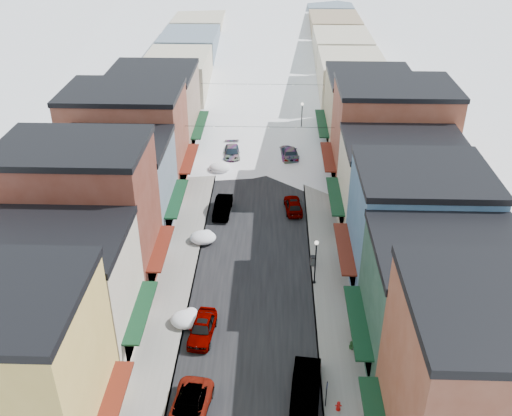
# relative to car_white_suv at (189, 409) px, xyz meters

# --- Properties ---
(road) EXTENTS (10.00, 160.00, 0.01)m
(road) POSITION_rel_car_white_suv_xyz_m (3.50, 53.81, -0.70)
(road) COLOR black
(road) RESTS_ON ground
(sidewalk_left) EXTENTS (3.20, 160.00, 0.15)m
(sidewalk_left) POSITION_rel_car_white_suv_xyz_m (-3.10, 53.81, -0.63)
(sidewalk_left) COLOR gray
(sidewalk_left) RESTS_ON ground
(sidewalk_right) EXTENTS (3.20, 160.00, 0.15)m
(sidewalk_right) POSITION_rel_car_white_suv_xyz_m (10.10, 53.81, -0.63)
(sidewalk_right) COLOR gray
(sidewalk_right) RESTS_ON ground
(curb_left) EXTENTS (0.10, 160.00, 0.15)m
(curb_left) POSITION_rel_car_white_suv_xyz_m (-1.55, 53.81, -0.63)
(curb_left) COLOR slate
(curb_left) RESTS_ON ground
(curb_right) EXTENTS (0.10, 160.00, 0.15)m
(curb_right) POSITION_rel_car_white_suv_xyz_m (8.55, 53.81, -0.63)
(curb_right) COLOR slate
(curb_right) RESTS_ON ground
(bldg_l_yellow) EXTENTS (11.30, 8.70, 11.50)m
(bldg_l_yellow) POSITION_rel_car_white_suv_xyz_m (-9.69, -2.19, 5.05)
(bldg_l_yellow) COLOR #DCB151
(bldg_l_yellow) RESTS_ON ground
(bldg_l_cream) EXTENTS (11.30, 8.20, 9.50)m
(bldg_l_cream) POSITION_rel_car_white_suv_xyz_m (-9.69, 6.31, 4.05)
(bldg_l_cream) COLOR beige
(bldg_l_cream) RESTS_ON ground
(bldg_l_brick_near) EXTENTS (12.30, 8.20, 12.50)m
(bldg_l_brick_near) POSITION_rel_car_white_suv_xyz_m (-10.19, 14.31, 5.55)
(bldg_l_brick_near) COLOR maroon
(bldg_l_brick_near) RESTS_ON ground
(bldg_l_grayblue) EXTENTS (11.30, 9.20, 9.00)m
(bldg_l_grayblue) POSITION_rel_car_white_suv_xyz_m (-9.69, 22.81, 3.80)
(bldg_l_grayblue) COLOR slate
(bldg_l_grayblue) RESTS_ON ground
(bldg_l_brick_far) EXTENTS (13.30, 9.20, 11.00)m
(bldg_l_brick_far) POSITION_rel_car_white_suv_xyz_m (-10.69, 31.81, 4.80)
(bldg_l_brick_far) COLOR brown
(bldg_l_brick_far) RESTS_ON ground
(bldg_l_tan) EXTENTS (11.30, 11.20, 10.00)m
(bldg_l_tan) POSITION_rel_car_white_suv_xyz_m (-9.69, 41.81, 4.30)
(bldg_l_tan) COLOR #8C6F5C
(bldg_l_tan) RESTS_ON ground
(bldg_r_brick_near) EXTENTS (12.30, 9.20, 12.50)m
(bldg_r_brick_near) POSITION_rel_car_white_suv_xyz_m (17.19, -3.19, 5.55)
(bldg_r_brick_near) COLOR brown
(bldg_r_brick_near) RESTS_ON ground
(bldg_r_green) EXTENTS (11.30, 9.20, 9.50)m
(bldg_r_green) POSITION_rel_car_white_suv_xyz_m (16.69, 5.81, 4.05)
(bldg_r_green) COLOR #1D3E31
(bldg_r_green) RESTS_ON ground
(bldg_r_blue) EXTENTS (11.30, 9.20, 10.50)m
(bldg_r_blue) POSITION_rel_car_white_suv_xyz_m (16.69, 14.81, 4.55)
(bldg_r_blue) COLOR #375B7D
(bldg_r_blue) RESTS_ON ground
(bldg_r_cream) EXTENTS (12.30, 9.20, 9.00)m
(bldg_r_cream) POSITION_rel_car_white_suv_xyz_m (17.19, 23.81, 3.80)
(bldg_r_cream) COLOR beige
(bldg_r_cream) RESTS_ON ground
(bldg_r_brick_far) EXTENTS (13.30, 9.20, 11.50)m
(bldg_r_brick_far) POSITION_rel_car_white_suv_xyz_m (17.69, 32.81, 5.05)
(bldg_r_brick_far) COLOR brown
(bldg_r_brick_far) RESTS_ON ground
(bldg_r_tan) EXTENTS (11.30, 11.20, 9.50)m
(bldg_r_tan) POSITION_rel_car_white_suv_xyz_m (16.69, 42.81, 4.05)
(bldg_r_tan) COLOR #958762
(bldg_r_tan) RESTS_ON ground
(distant_blocks) EXTENTS (34.00, 55.00, 8.00)m
(distant_blocks) POSITION_rel_car_white_suv_xyz_m (3.50, 76.81, 3.29)
(distant_blocks) COLOR gray
(distant_blocks) RESTS_ON ground
(overhead_cables) EXTENTS (16.40, 15.04, 0.04)m
(overhead_cables) POSITION_rel_car_white_suv_xyz_m (3.50, 41.31, 5.49)
(overhead_cables) COLOR black
(overhead_cables) RESTS_ON ground
(car_white_suv) EXTENTS (2.96, 5.34, 1.41)m
(car_white_suv) POSITION_rel_car_white_suv_xyz_m (0.00, 0.00, 0.00)
(car_white_suv) COLOR white
(car_white_suv) RESTS_ON ground
(car_silver_sedan) EXTENTS (2.13, 4.42, 1.46)m
(car_silver_sedan) POSITION_rel_car_white_suv_xyz_m (0.00, 7.47, 0.02)
(car_silver_sedan) COLOR gray
(car_silver_sedan) RESTS_ON ground
(car_dark_hatch) EXTENTS (1.80, 4.61, 1.49)m
(car_dark_hatch) POSITION_rel_car_white_suv_xyz_m (0.00, 25.58, 0.04)
(car_dark_hatch) COLOR black
(car_dark_hatch) RESTS_ON ground
(car_silver_wagon) EXTENTS (2.34, 5.09, 1.44)m
(car_silver_wagon) POSITION_rel_car_white_suv_xyz_m (0.00, 38.93, 0.01)
(car_silver_wagon) COLOR gray
(car_silver_wagon) RESTS_ON ground
(car_green_sedan) EXTENTS (2.32, 5.34, 1.71)m
(car_green_sedan) POSITION_rel_car_white_suv_xyz_m (7.47, 2.13, 0.15)
(car_green_sedan) COLOR black
(car_green_sedan) RESTS_ON ground
(car_gray_suv) EXTENTS (2.07, 4.30, 1.41)m
(car_gray_suv) POSITION_rel_car_white_suv_xyz_m (7.21, 26.32, 0.00)
(car_gray_suv) COLOR gray
(car_gray_suv) RESTS_ON ground
(car_black_sedan) EXTENTS (2.65, 5.41, 1.52)m
(car_black_sedan) POSITION_rel_car_white_suv_xyz_m (7.00, 39.10, 0.05)
(car_black_sedan) COLOR black
(car_black_sedan) RESTS_ON ground
(car_lane_silver) EXTENTS (1.96, 4.10, 1.35)m
(car_lane_silver) POSITION_rel_car_white_suv_xyz_m (1.43, 52.99, -0.03)
(car_lane_silver) COLOR #919498
(car_lane_silver) RESTS_ON ground
(car_lane_white) EXTENTS (2.84, 5.89, 1.62)m
(car_lane_white) POSITION_rel_car_white_suv_xyz_m (4.30, 66.70, 0.10)
(car_lane_white) COLOR silver
(car_lane_white) RESTS_ON ground
(fire_hydrant) EXTENTS (0.41, 0.31, 0.69)m
(fire_hydrant) POSITION_rel_car_white_suv_xyz_m (9.50, 0.76, -0.24)
(fire_hydrant) COLOR red
(fire_hydrant) RESTS_ON sidewalk_right
(parking_sign) EXTENTS (0.06, 0.30, 2.20)m
(parking_sign) POSITION_rel_car_white_suv_xyz_m (8.70, 1.01, 0.73)
(parking_sign) COLOR black
(parking_sign) RESTS_ON sidewalk_right
(trash_can) EXTENTS (0.52, 0.52, 0.89)m
(trash_can) POSITION_rel_car_white_suv_xyz_m (8.70, 16.62, -0.11)
(trash_can) COLOR #555859
(trash_can) RESTS_ON sidewalk_right
(streetlamp_near) EXTENTS (0.35, 0.35, 4.19)m
(streetlamp_near) POSITION_rel_car_white_suv_xyz_m (8.70, 14.06, 2.08)
(streetlamp_near) COLOR black
(streetlamp_near) RESTS_ON sidewalk_right
(streetlamp_far) EXTENTS (0.39, 0.39, 4.71)m
(streetlamp_far) POSITION_rel_car_white_suv_xyz_m (8.70, 45.64, 2.42)
(streetlamp_far) COLOR black
(streetlamp_far) RESTS_ON sidewalk_right
(planter_far) EXTENTS (0.51, 0.51, 0.65)m
(planter_far) POSITION_rel_car_white_suv_xyz_m (10.94, 6.30, -0.23)
(planter_far) COLOR #275627
(planter_far) RESTS_ON sidewalk_right
(snow_pile_near) EXTENTS (2.38, 2.66, 1.01)m
(snow_pile_near) POSITION_rel_car_white_suv_xyz_m (-1.38, 8.74, -0.23)
(snow_pile_near) COLOR white
(snow_pile_near) RESTS_ON ground
(snow_pile_mid) EXTENTS (2.46, 2.71, 1.04)m
(snow_pile_mid) POSITION_rel_car_white_suv_xyz_m (-1.38, 20.25, -0.21)
(snow_pile_mid) COLOR white
(snow_pile_mid) RESTS_ON ground
(snow_pile_far) EXTENTS (2.53, 2.76, 1.07)m
(snow_pile_far) POSITION_rel_car_white_suv_xyz_m (-1.11, 35.24, -0.19)
(snow_pile_far) COLOR white
(snow_pile_far) RESTS_ON ground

